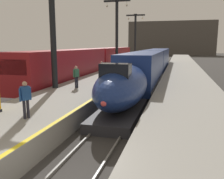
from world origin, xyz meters
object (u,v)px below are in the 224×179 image
station_column_mid (52,16)px  rolling_suitcase (106,75)px  passenger_far_waiting (25,97)px  regional_train_adjacent (95,60)px  highspeed_train_main (150,65)px  passenger_near_edge (102,69)px  station_column_far (117,27)px  station_column_distant (135,33)px  passenger_mid_platform (76,75)px

station_column_mid → rolling_suitcase: station_column_mid is taller
station_column_mid → passenger_far_waiting: bearing=-71.2°
regional_train_adjacent → rolling_suitcase: (4.48, -9.79, -0.77)m
highspeed_train_main → station_column_mid: 14.60m
passenger_near_edge → station_column_far: bearing=98.0°
station_column_distant → rolling_suitcase: (2.28, -30.11, -5.48)m
station_column_far → passenger_mid_platform: bearing=-85.2°
passenger_near_edge → passenger_mid_platform: bearing=-93.6°
passenger_near_edge → regional_train_adjacent: bearing=112.1°
highspeed_train_main → passenger_far_waiting: highspeed_train_main is taller
regional_train_adjacent → station_column_far: station_column_far is taller
station_column_distant → rolling_suitcase: station_column_distant is taller
highspeed_train_main → passenger_far_waiting: (-3.31, -20.20, 0.12)m
regional_train_adjacent → station_column_far: 6.50m
passenger_near_edge → station_column_mid: bearing=-108.5°
station_column_distant → rolling_suitcase: bearing=-85.7°
regional_train_adjacent → station_column_distant: 20.97m
station_column_mid → highspeed_train_main: bearing=64.9°
passenger_near_edge → passenger_mid_platform: (-0.34, -5.48, 0.00)m
passenger_near_edge → rolling_suitcase: 0.89m
station_column_far → passenger_mid_platform: (1.62, -19.50, -4.92)m
regional_train_adjacent → passenger_mid_platform: size_ratio=21.66×
passenger_near_edge → station_column_distant: bearing=93.7°
passenger_near_edge → passenger_mid_platform: same height
station_column_far → passenger_near_edge: bearing=-82.0°
station_column_distant → passenger_near_edge: bearing=-86.3°
station_column_distant → highspeed_train_main: bearing=-76.1°
station_column_far → station_column_distant: bearing=90.0°
highspeed_train_main → rolling_suitcase: (-3.62, -6.25, -0.56)m
regional_train_adjacent → station_column_mid: size_ratio=4.12×
passenger_mid_platform → rolling_suitcase: 6.03m
station_column_distant → passenger_near_edge: 31.02m
highspeed_train_main → station_column_far: 10.65m
regional_train_adjacent → station_column_distant: size_ratio=3.79×
regional_train_adjacent → rolling_suitcase: regional_train_adjacent is taller
station_column_mid → rolling_suitcase: (2.28, 6.33, -5.06)m
rolling_suitcase → station_column_far: bearing=99.6°
station_column_distant → rolling_suitcase: size_ratio=9.85×
station_column_mid → passenger_near_edge: (1.96, 5.86, -4.38)m
passenger_near_edge → passenger_far_waiting: bearing=-87.3°
station_column_far → passenger_near_edge: size_ratio=5.86×
station_column_distant → passenger_far_waiting: (2.59, -44.07, -4.79)m
station_column_mid → passenger_far_waiting: (2.59, -7.63, -4.38)m
station_column_far → passenger_near_edge: 14.99m
regional_train_adjacent → passenger_far_waiting: 24.23m
passenger_mid_platform → rolling_suitcase: bearing=83.7°
station_column_far → passenger_far_waiting: size_ratio=5.86×
regional_train_adjacent → station_column_mid: bearing=-82.2°
regional_train_adjacent → passenger_mid_platform: regional_train_adjacent is taller
passenger_mid_platform → rolling_suitcase: (0.66, 5.96, -0.69)m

